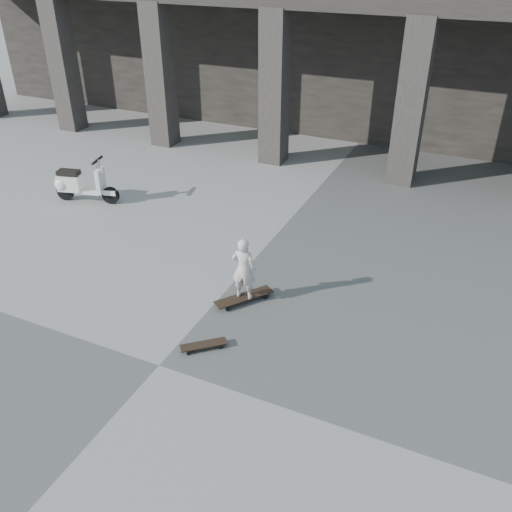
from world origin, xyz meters
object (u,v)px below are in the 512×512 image
at_px(longboard, 244,297).
at_px(child, 244,269).
at_px(scooter, 76,184).
at_px(skateboard_spare, 204,345).

relative_size(longboard, child, 0.89).
bearing_deg(scooter, skateboard_spare, -46.92).
xyz_separation_m(skateboard_spare, scooter, (-5.41, 3.48, 0.37)).
distance_m(child, scooter, 5.83).
bearing_deg(child, longboard, 78.48).
height_order(skateboard_spare, child, child).
distance_m(skateboard_spare, child, 1.51).
bearing_deg(skateboard_spare, longboard, 48.25).
bearing_deg(longboard, child, 32.60).
bearing_deg(skateboard_spare, scooter, 106.36).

